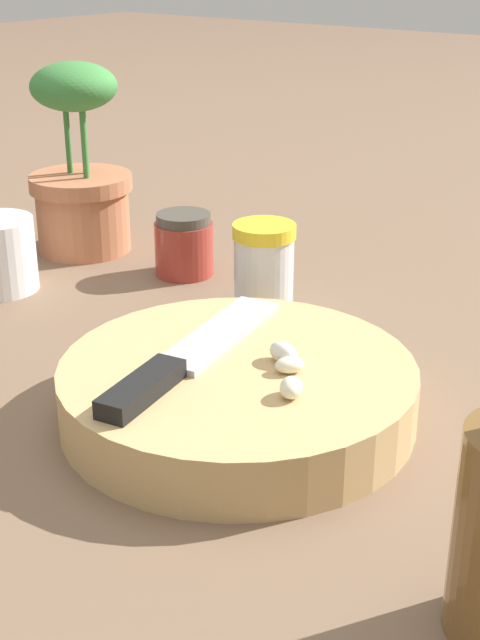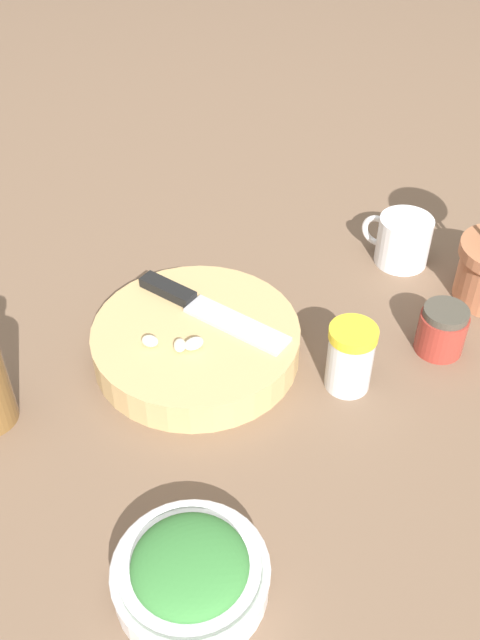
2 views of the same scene
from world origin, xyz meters
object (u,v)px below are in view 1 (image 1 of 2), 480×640
at_px(cutting_board, 238,392).
at_px(garlic_cloves, 287,366).
at_px(spice_jar, 264,271).
at_px(honey_jar, 184,245).
at_px(chef_knife, 185,358).
at_px(potted_herb, 80,174).

bearing_deg(cutting_board, garlic_cloves, 11.72).
height_order(garlic_cloves, spice_jar, spice_jar).
relative_size(garlic_cloves, honey_jar, 0.98).
xyz_separation_m(chef_knife, potted_herb, (-0.32, 0.21, 0.04)).
height_order(cutting_board, garlic_cloves, garlic_cloves).
bearing_deg(potted_herb, garlic_cloves, -25.30).
relative_size(chef_knife, honey_jar, 3.39).
height_order(cutting_board, chef_knife, chef_knife).
xyz_separation_m(spice_jar, potted_herb, (-0.26, 0.03, 0.04)).
bearing_deg(chef_knife, potted_herb, 136.69).
xyz_separation_m(chef_knife, garlic_cloves, (0.07, 0.03, 0.00)).
xyz_separation_m(cutting_board, spice_jar, (-0.09, 0.16, 0.02)).
height_order(chef_knife, honey_jar, honey_jar).
bearing_deg(spice_jar, chef_knife, -71.09).
bearing_deg(potted_herb, honey_jar, 3.41).
height_order(cutting_board, potted_herb, potted_herb).
xyz_separation_m(garlic_cloves, spice_jar, (-0.13, 0.15, -0.00)).
bearing_deg(spice_jar, honey_jar, 162.29).
relative_size(chef_knife, garlic_cloves, 3.47).
bearing_deg(chef_knife, garlic_cloves, 13.13).
relative_size(honey_jar, potted_herb, 0.32).
bearing_deg(spice_jar, cutting_board, -60.11).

